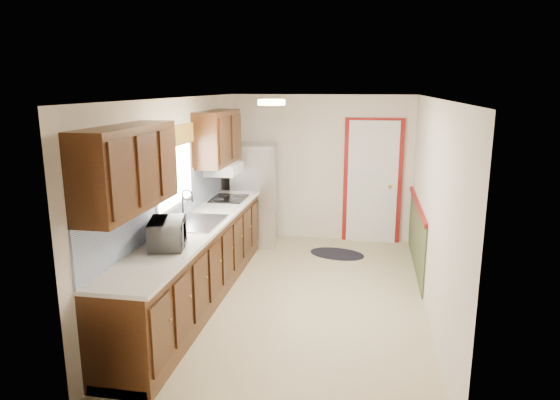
% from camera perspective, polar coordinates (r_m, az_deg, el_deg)
% --- Properties ---
extents(room_shell, '(3.20, 5.20, 2.52)m').
position_cam_1_polar(room_shell, '(5.87, 2.31, -0.26)').
color(room_shell, tan).
rests_on(room_shell, ground).
extents(kitchen_run, '(0.63, 4.00, 2.20)m').
position_cam_1_polar(kitchen_run, '(5.99, -9.94, -4.04)').
color(kitchen_run, '#341B0B').
rests_on(kitchen_run, ground).
extents(back_wall_trim, '(1.12, 2.30, 2.08)m').
position_cam_1_polar(back_wall_trim, '(8.04, 11.50, 0.85)').
color(back_wall_trim, maroon).
rests_on(back_wall_trim, ground).
extents(ceiling_fixture, '(0.30, 0.30, 0.06)m').
position_cam_1_polar(ceiling_fixture, '(5.57, -0.98, 11.10)').
color(ceiling_fixture, '#FFD88C').
rests_on(ceiling_fixture, room_shell).
extents(microwave, '(0.41, 0.57, 0.35)m').
position_cam_1_polar(microwave, '(5.17, -12.75, -3.40)').
color(microwave, white).
rests_on(microwave, kitchen_run).
extents(refrigerator, '(0.75, 0.72, 1.63)m').
position_cam_1_polar(refrigerator, '(8.10, -2.88, 0.66)').
color(refrigerator, '#B7B7BC').
rests_on(refrigerator, ground).
extents(rug, '(0.96, 0.74, 0.01)m').
position_cam_1_polar(rug, '(7.78, 6.53, -6.13)').
color(rug, black).
rests_on(rug, ground).
extents(cooktop, '(0.47, 0.56, 0.02)m').
position_cam_1_polar(cooktop, '(7.23, -5.86, 0.19)').
color(cooktop, black).
rests_on(cooktop, kitchen_run).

